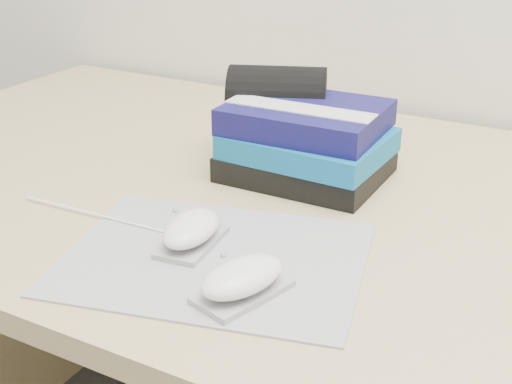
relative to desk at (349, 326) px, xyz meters
The scene contains 7 objects.
desk is the anchor object (origin of this frame).
mousepad 0.37m from the desk, 103.36° to the right, with size 0.33×0.26×0.00m, color gray.
mouse_rear 0.38m from the desk, 111.71° to the right, with size 0.07×0.10×0.04m.
mouse_front 0.41m from the desk, 89.77° to the right, with size 0.08×0.11×0.04m.
usb_cable 0.43m from the desk, 134.21° to the right, with size 0.00×0.00×0.23m, color white.
book_stack 0.30m from the desk, behind, with size 0.22×0.18×0.11m.
pouch 0.34m from the desk, 162.61° to the left, with size 0.17×0.15×0.14m.
Camera 1 is at (0.31, 0.78, 1.13)m, focal length 50.00 mm.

